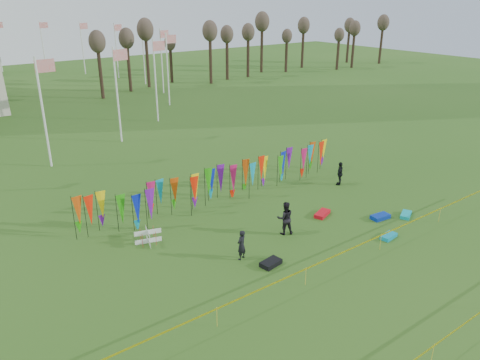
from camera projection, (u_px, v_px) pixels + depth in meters
ground at (318, 256)px, 22.92m from camera, size 160.00×160.00×0.00m
banner_row at (226, 179)px, 28.74m from camera, size 18.64×0.64×2.23m
caution_tape_near at (337, 256)px, 21.46m from camera, size 26.00×0.02×0.90m
caution_tape_far at (463, 326)px, 16.92m from camera, size 26.00×0.02×0.90m
tree_line at (262, 35)px, 71.16m from camera, size 53.92×1.92×7.84m
box_kite at (148, 236)px, 23.95m from camera, size 0.70×0.70×0.78m
person_left at (241, 245)px, 22.40m from camera, size 0.66×0.56×1.53m
person_mid at (285, 218)px, 24.74m from camera, size 1.04×0.89×1.84m
person_right at (340, 173)px, 31.21m from camera, size 1.07×0.96×1.60m
kite_bag_turquoise at (389, 236)px, 24.58m from camera, size 1.05×0.63×0.20m
kite_bag_blue at (380, 217)px, 26.69m from camera, size 1.16×0.69×0.23m
kite_bag_red at (322, 214)px, 27.06m from camera, size 1.31×0.94×0.22m
kite_bag_black at (271, 263)px, 22.10m from camera, size 1.11×0.75×0.24m
kite_bag_teal at (406, 215)px, 26.97m from camera, size 1.15×0.90×0.20m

